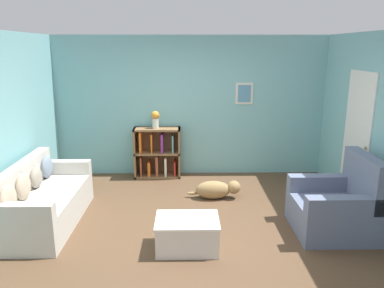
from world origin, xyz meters
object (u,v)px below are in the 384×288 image
at_px(coffee_table, 187,233).
at_px(couch, 43,201).
at_px(vase, 155,119).
at_px(recliner_chair, 338,206).
at_px(bookshelf, 157,153).
at_px(dog, 217,189).

bearing_deg(coffee_table, couch, 160.42).
xyz_separation_m(couch, vase, (1.42, 1.93, 0.79)).
relative_size(couch, vase, 5.76).
xyz_separation_m(recliner_chair, vase, (-2.55, 2.23, 0.77)).
height_order(recliner_chair, coffee_table, recliner_chair).
height_order(couch, vase, vase).
xyz_separation_m(couch, bookshelf, (1.44, 1.96, 0.12)).
distance_m(couch, recliner_chair, 3.98).
relative_size(couch, dog, 2.09).
xyz_separation_m(recliner_chair, dog, (-1.50, 1.14, -0.20)).
xyz_separation_m(bookshelf, vase, (-0.02, -0.02, 0.67)).
bearing_deg(bookshelf, vase, -130.14).
xyz_separation_m(coffee_table, vase, (-0.57, 2.64, 0.91)).
height_order(recliner_chair, vase, vase).
height_order(bookshelf, dog, bookshelf).
bearing_deg(bookshelf, recliner_chair, -41.61).
height_order(coffee_table, vase, vase).
distance_m(couch, dog, 2.62).
xyz_separation_m(couch, coffee_table, (1.99, -0.71, -0.12)).
height_order(bookshelf, coffee_table, bookshelf).
xyz_separation_m(bookshelf, coffee_table, (0.55, -2.66, -0.24)).
relative_size(couch, coffee_table, 2.40).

